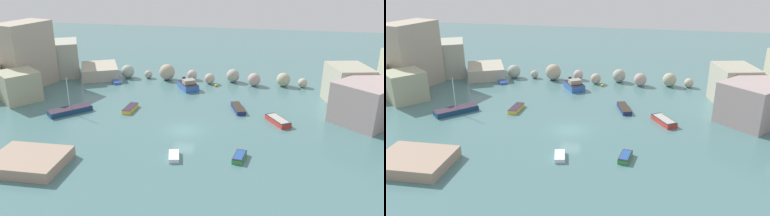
% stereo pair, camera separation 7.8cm
% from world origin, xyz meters
% --- Properties ---
extents(cove_water, '(160.00, 160.00, 0.00)m').
position_xyz_m(cove_water, '(0.00, 0.00, 0.00)').
color(cove_water, slate).
rests_on(cove_water, ground).
extents(cliff_headland_left, '(23.22, 23.12, 10.67)m').
position_xyz_m(cliff_headland_left, '(-29.41, 14.86, 3.28)').
color(cliff_headland_left, '#AFA693').
rests_on(cliff_headland_left, ground).
extents(rock_breakwater, '(37.12, 3.80, 2.77)m').
position_xyz_m(rock_breakwater, '(-0.23, 21.07, 1.12)').
color(rock_breakwater, '#A1ADA0').
rests_on(rock_breakwater, ground).
extents(stone_dock, '(7.56, 6.26, 1.15)m').
position_xyz_m(stone_dock, '(-13.62, -11.86, 0.58)').
color(stone_dock, tan).
rests_on(stone_dock, ground).
extents(channel_buoy, '(0.45, 0.45, 0.45)m').
position_xyz_m(channel_buoy, '(1.46, 18.58, 0.23)').
color(channel_buoy, gold).
rests_on(channel_buoy, cove_water).
extents(moored_boat_0, '(3.42, 4.23, 0.67)m').
position_xyz_m(moored_boat_0, '(11.53, 4.70, 0.35)').
color(moored_boat_0, red).
rests_on(moored_boat_0, cove_water).
extents(moored_boat_1, '(1.63, 2.60, 0.45)m').
position_xyz_m(moored_boat_1, '(0.57, -7.25, 0.23)').
color(moored_boat_1, white).
rests_on(moored_boat_1, cove_water).
extents(moored_boat_2, '(4.24, 4.87, 1.72)m').
position_xyz_m(moored_boat_2, '(-2.92, 16.42, 0.66)').
color(moored_boat_2, '#335EB3').
rests_on(moored_boat_2, cove_water).
extents(moored_boat_3, '(2.25, 2.59, 0.40)m').
position_xyz_m(moored_boat_3, '(-15.80, 17.25, 0.20)').
color(moored_boat_3, '#3A60B8').
rests_on(moored_boat_3, cove_water).
extents(moored_boat_4, '(1.25, 3.59, 0.57)m').
position_xyz_m(moored_boat_4, '(-8.93, 5.30, 0.28)').
color(moored_boat_4, yellow).
rests_on(moored_boat_4, cove_water).
extents(moored_boat_5, '(1.44, 2.74, 0.57)m').
position_xyz_m(moored_boat_5, '(7.47, -6.15, 0.30)').
color(moored_boat_5, '#328E46').
rests_on(moored_boat_5, cove_water).
extents(moored_boat_6, '(5.38, 5.68, 5.06)m').
position_xyz_m(moored_boat_6, '(-16.79, 2.69, 0.37)').
color(moored_boat_6, navy).
rests_on(moored_boat_6, cove_water).
extents(moored_boat_7, '(2.52, 4.50, 0.57)m').
position_xyz_m(moored_boat_7, '(6.05, 8.35, 0.28)').
color(moored_boat_7, navy).
rests_on(moored_boat_7, cove_water).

